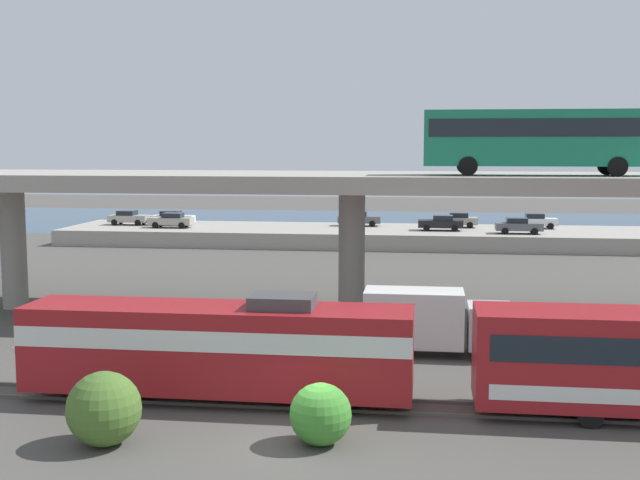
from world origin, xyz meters
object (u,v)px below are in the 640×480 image
Objects in this scene: parked_car_7 at (171,220)px; parked_car_6 at (518,225)px; parked_car_1 at (172,218)px; parked_car_2 at (536,221)px; parked_car_5 at (441,223)px; service_truck_west at (433,320)px; train_locomotive at (199,344)px; parked_car_0 at (359,218)px; transit_bus_on_overpass at (540,136)px; parked_car_3 at (457,220)px; parked_car_4 at (129,217)px.

parked_car_6 is at bearing 178.07° from parked_car_7.
parked_car_1 is 34.92m from parked_car_6.
parked_car_6 is (34.73, -3.65, 0.00)m from parked_car_1.
parked_car_2 and parked_car_5 have the same top height.
parked_car_5 reaches higher than service_truck_west.
parked_car_5 is at bearing 165.16° from parked_car_6.
parked_car_2 is 0.93× the size of parked_car_6.
train_locomotive reaches higher than parked_car_0.
parked_car_7 is (-16.95, 49.17, 0.13)m from train_locomotive.
service_truck_west is 1.55× the size of parked_car_7.
transit_bus_on_overpass is 39.82m from parked_car_3.
parked_car_4 is at bearing -175.18° from parked_car_0.
parked_car_3 is at bearing -1.16° from parked_car_0.
parked_car_2 is at bearing 66.60° from parked_car_6.
parked_car_2 and parked_car_6 have the same top height.
parked_car_6 is 34.07m from parked_car_7.
parked_car_1 and parked_car_5 have the same top height.
parked_car_6 is at bearing -19.52° from parked_car_0.
parked_car_7 is at bearing 1.60° from parked_car_5.
parked_car_0 is at bearing -23.35° from parked_car_5.
parked_car_4 is at bearing -2.77° from parked_car_5.
parked_car_2 is 36.58m from parked_car_7.
service_truck_west is (8.93, 8.06, -0.56)m from train_locomotive.
parked_car_3 reaches higher than service_truck_west.
parked_car_2 is (19.39, 53.34, 0.13)m from train_locomotive.
parked_car_1 is at bearing -71.15° from train_locomotive.
parked_car_4 is at bearing 174.99° from parked_car_6.
train_locomotive is 52.01m from parked_car_7.
parked_car_0 and parked_car_6 have the same top height.
parked_car_1 is 1.08× the size of parked_car_4.
parked_car_2 is (10.46, 45.28, 0.68)m from service_truck_west.
parked_car_2 is 7.81m from parked_car_3.
service_truck_west is at bearing 88.63° from parked_car_5.
parked_car_5 is 0.98× the size of parked_car_7.
parked_car_2 is at bearing 2.54° from parked_car_4.
service_truck_west is 46.03m from parked_car_0.
parked_car_5 is (-9.46, -3.41, 0.00)m from parked_car_2.
parked_car_2 is at bearing -160.17° from parked_car_5.
parked_car_3 and parked_car_5 have the same top height.
parked_car_1 is 1.02× the size of parked_car_5.
transit_bus_on_overpass reaches higher than service_truck_west.
transit_bus_on_overpass is (14.38, 14.38, 8.06)m from train_locomotive.
parked_car_6 is at bearing 136.26° from parked_car_3.
parked_car_2 is 10.06m from parked_car_5.
parked_car_7 is at bearing -166.89° from parked_car_0.
parked_car_0 and parked_car_1 have the same top height.
transit_bus_on_overpass reaches higher than parked_car_5.
parked_car_5 is (27.57, -1.75, 0.00)m from parked_car_1.
parked_car_3 is at bearing 3.19° from parked_car_1.
parked_car_6 is at bearing -113.40° from parked_car_2.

